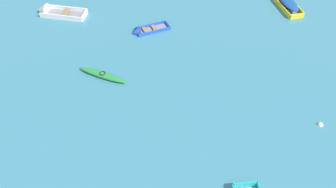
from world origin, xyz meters
TOP-DOWN VIEW (x-y plane):
  - rowboat_yellow_midfield_right at (11.72, 31.01)m, footprint 1.77×4.12m
  - kayak_green_outer_right at (-4.36, 23.20)m, footprint 3.51×2.52m
  - rowboat_blue_back_row_center at (-1.09, 28.28)m, footprint 3.26×1.77m
  - rowboat_white_far_back at (-8.63, 32.05)m, footprint 4.52×2.68m
  - mooring_buoy_trailing at (9.20, 16.78)m, footprint 0.37×0.37m

SIDE VIEW (x-z plane):
  - mooring_buoy_trailing at x=9.20m, z-range -0.18..0.18m
  - rowboat_blue_back_row_center at x=-1.09m, z-range -0.33..0.60m
  - kayak_green_outer_right at x=-4.36m, z-range -0.01..0.35m
  - rowboat_white_far_back at x=-8.63m, z-range -0.46..0.87m
  - rowboat_yellow_midfield_right at x=11.72m, z-range -0.26..0.94m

